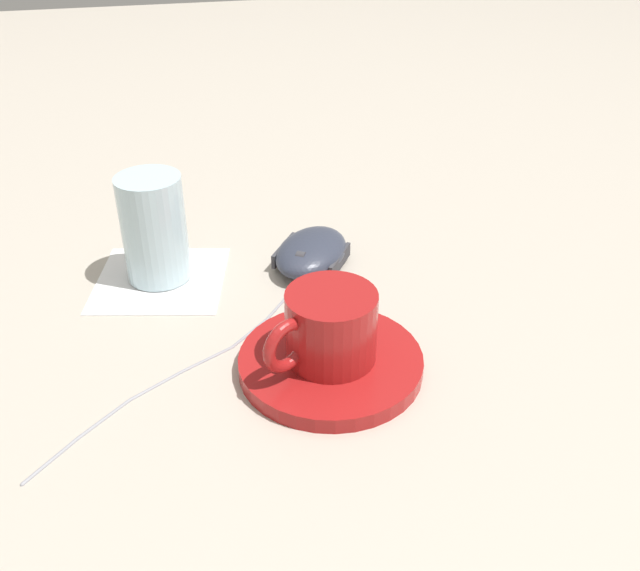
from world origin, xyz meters
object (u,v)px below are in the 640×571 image
coffee_cup (329,327)px  computer_mouse (311,252)px  saucer (331,363)px  drinking_glass (154,228)px

coffee_cup → computer_mouse: 0.18m
saucer → computer_mouse: bearing=-7.2°
saucer → coffee_cup: bearing=106.9°
coffee_cup → drinking_glass: drinking_glass is taller
saucer → computer_mouse: (0.17, -0.02, 0.01)m
saucer → coffee_cup: (-0.00, 0.00, 0.04)m
coffee_cup → computer_mouse: size_ratio=0.79×
computer_mouse → drinking_glass: drinking_glass is taller
saucer → computer_mouse: computer_mouse is taller
drinking_glass → coffee_cup: bearing=-144.4°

